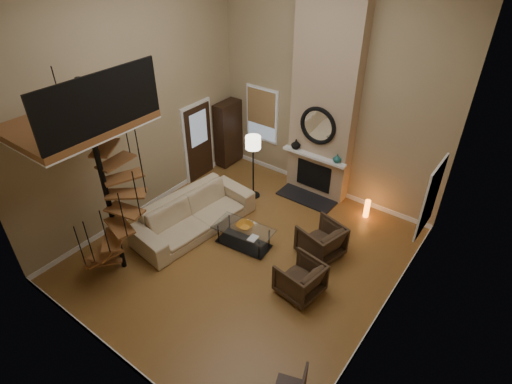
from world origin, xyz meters
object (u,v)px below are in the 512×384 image
Objects in this scene: hutch at (228,133)px; sofa at (194,214)px; coffee_table at (244,234)px; armchair_far at (303,280)px; floor_lamp at (253,148)px; accent_lamp at (367,208)px; armchair_near at (323,242)px.

hutch is 3.14m from sofa.
hutch is 3.72m from coffee_table.
hutch is 0.63× the size of sofa.
floor_lamp is at bearing -118.80° from armchair_far.
floor_lamp is at bearing -161.69° from accent_lamp.
floor_lamp is 3.69× the size of accent_lamp.
floor_lamp is (0.31, 1.84, 1.02)m from sofa.
hutch is 2.16× the size of armchair_near.
sofa is 6.27× the size of accent_lamp.
floor_lamp is at bearing -2.76° from sofa.
armchair_near is 1.83× the size of accent_lamp.
accent_lamp is at bearing -41.15° from sofa.
hutch is at bearing -116.55° from armchair_far.
armchair_near is 1.74m from coffee_table.
armchair_far is 1.72× the size of accent_lamp.
accent_lamp is at bearing 55.38° from coffee_table.
sofa is 1.30m from coffee_table.
armchair_far is 0.47× the size of floor_lamp.
armchair_far is at bearing -89.43° from accent_lamp.
armchair_near is at bearing -24.20° from hutch.
armchair_near is 0.50× the size of floor_lamp.
accent_lamp is (2.73, 0.90, -1.16)m from floor_lamp.
armchair_far is 0.58× the size of coffee_table.
armchair_far is at bearing -37.28° from floor_lamp.
floor_lamp is (-0.97, 1.64, 1.13)m from coffee_table.
sofa is 2.13m from floor_lamp.
floor_lamp is (-2.76, 2.10, 1.06)m from armchair_far.
armchair_near is (4.14, -1.86, -0.60)m from hutch.
sofa is at bearing -137.85° from accent_lamp.
armchair_far is at bearing -14.26° from coffee_table.
accent_lamp is at bearing -171.00° from armchair_near.
coffee_table is at bearing -45.33° from hutch.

